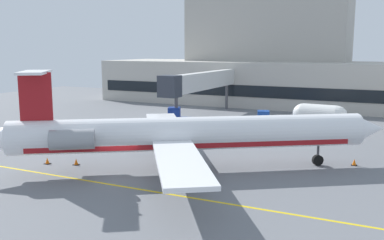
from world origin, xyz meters
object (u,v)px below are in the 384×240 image
Objects in this scene: baggage_tug at (269,119)px; fuel_tank at (320,115)px; pushback_tractor at (179,118)px; regional_jet at (185,134)px.

baggage_tug is 6.20m from fuel_tank.
fuel_tank is at bearing 21.53° from pushback_tractor.
pushback_tractor is (-10.13, -5.25, 0.18)m from baggage_tug.
fuel_tank is (16.19, 6.39, 0.55)m from pushback_tractor.
pushback_tractor is (-9.79, 17.89, -1.93)m from regional_jet.
baggage_tug is 11.41m from pushback_tractor.
regional_jet reaches higher than fuel_tank.
regional_jet is at bearing -61.31° from pushback_tractor.
pushback_tractor reaches higher than baggage_tug.
fuel_tank is at bearing 75.23° from regional_jet.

